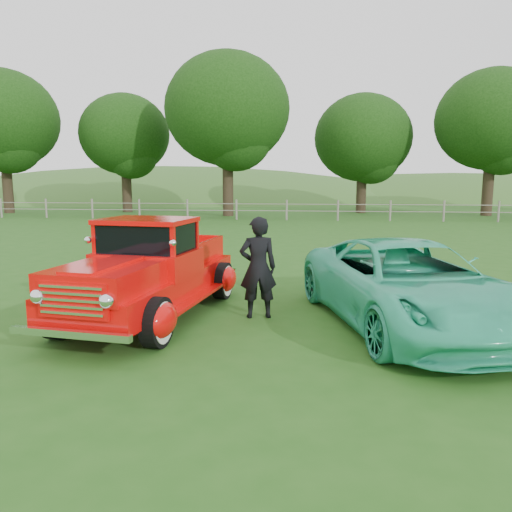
# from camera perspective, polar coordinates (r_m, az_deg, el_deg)

# --- Properties ---
(ground) EXTENTS (140.00, 140.00, 0.00)m
(ground) POSITION_cam_1_polar(r_m,az_deg,el_deg) (8.08, -4.06, -8.94)
(ground) COLOR #225316
(ground) RESTS_ON ground
(distant_hills) EXTENTS (116.00, 60.00, 18.00)m
(distant_hills) POSITION_cam_1_polar(r_m,az_deg,el_deg) (67.62, 1.53, 2.95)
(distant_hills) COLOR #2B5C22
(distant_hills) RESTS_ON ground
(fence_line) EXTENTS (48.00, 0.12, 1.20)m
(fence_line) POSITION_cam_1_polar(r_m,az_deg,el_deg) (29.66, 3.52, 5.28)
(fence_line) COLOR gray
(fence_line) RESTS_ON ground
(tree_far_west) EXTENTS (7.60, 7.60, 9.93)m
(tree_far_west) POSITION_cam_1_polar(r_m,az_deg,el_deg) (40.00, -26.99, 13.73)
(tree_far_west) COLOR black
(tree_far_west) RESTS_ON ground
(tree_mid_west) EXTENTS (6.40, 6.40, 8.46)m
(tree_mid_west) POSITION_cam_1_polar(r_m,az_deg,el_deg) (38.13, -14.78, 13.26)
(tree_mid_west) COLOR black
(tree_mid_west) RESTS_ON ground
(tree_near_west) EXTENTS (8.00, 8.00, 10.42)m
(tree_near_west) POSITION_cam_1_polar(r_m,az_deg,el_deg) (33.29, -3.30, 16.36)
(tree_near_west) COLOR black
(tree_near_west) RESTS_ON ground
(tree_near_east) EXTENTS (6.80, 6.80, 8.33)m
(tree_near_east) POSITION_cam_1_polar(r_m,az_deg,el_deg) (36.85, 12.13, 13.04)
(tree_near_east) COLOR black
(tree_near_east) RESTS_ON ground
(tree_mid_east) EXTENTS (7.20, 7.20, 9.44)m
(tree_mid_east) POSITION_cam_1_polar(r_m,az_deg,el_deg) (36.65, 25.43, 13.87)
(tree_mid_east) COLOR black
(tree_mid_east) RESTS_ON ground
(red_pickup) EXTENTS (2.73, 5.18, 1.78)m
(red_pickup) POSITION_cam_1_polar(r_m,az_deg,el_deg) (9.10, -12.00, -1.91)
(red_pickup) COLOR black
(red_pickup) RESTS_ON ground
(teal_sedan) EXTENTS (3.68, 5.64, 1.44)m
(teal_sedan) POSITION_cam_1_polar(r_m,az_deg,el_deg) (8.67, 16.93, -3.15)
(teal_sedan) COLOR #30C192
(teal_sedan) RESTS_ON ground
(man) EXTENTS (0.74, 0.57, 1.81)m
(man) POSITION_cam_1_polar(r_m,az_deg,el_deg) (8.82, 0.24, -1.33)
(man) COLOR black
(man) RESTS_ON ground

